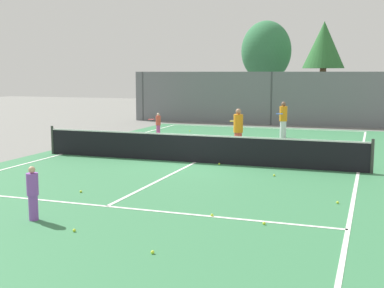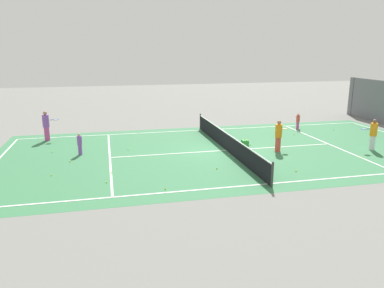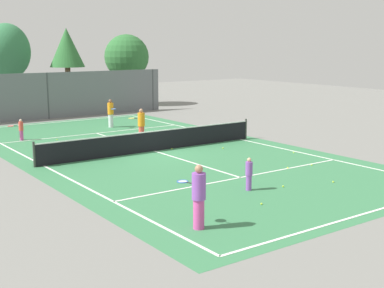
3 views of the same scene
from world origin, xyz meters
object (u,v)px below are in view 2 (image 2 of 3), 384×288
Objects in this scene: tennis_ball_13 at (52,152)px; tennis_ball_2 at (296,171)px; tennis_ball_12 at (229,154)px; tennis_ball_3 at (128,149)px; player_4 at (46,126)px; ball_crate at (245,143)px; tennis_ball_1 at (165,189)px; player_0 at (279,136)px; tennis_ball_11 at (51,175)px; tennis_ball_7 at (111,173)px; player_2 at (80,144)px; tennis_ball_5 at (362,157)px; tennis_ball_8 at (106,182)px; player_1 at (298,121)px; tennis_ball_6 at (70,161)px; tennis_ball_0 at (250,145)px; tennis_ball_4 at (294,134)px; tennis_ball_9 at (334,130)px; player_3 at (373,134)px; tennis_ball_10 at (217,168)px.

tennis_ball_2 is at bearing 62.12° from tennis_ball_13.
tennis_ball_3 is at bearing -113.59° from tennis_ball_12.
ball_crate is (4.05, 11.45, -0.77)m from player_4.
player_0 is at bearing 121.58° from tennis_ball_1.
tennis_ball_1 is 1.00× the size of tennis_ball_11.
player_0 reaches higher than tennis_ball_7.
tennis_ball_5 is (3.96, 14.37, -0.57)m from player_2.
tennis_ball_3 is 12.59m from tennis_ball_5.
tennis_ball_3 is at bearing -127.53° from tennis_ball_2.
ball_crate is 9.16m from tennis_ball_8.
tennis_ball_5 and tennis_ball_7 have the same top height.
player_1 is 17.46× the size of tennis_ball_6.
tennis_ball_1 is 5.48m from tennis_ball_11.
tennis_ball_13 is at bearing -173.39° from tennis_ball_11.
tennis_ball_4 is at bearing 116.87° from tennis_ball_0.
tennis_ball_9 is at bearing 137.65° from tennis_ball_2.
tennis_ball_5 is at bearing 53.88° from ball_crate.
player_0 is at bearing 74.71° from tennis_ball_3.
ball_crate is 6.45× the size of tennis_ball_13.
player_0 is 11.10m from tennis_ball_6.
tennis_ball_8 is (4.52, -7.97, -0.15)m from ball_crate.
player_1 is 6.20m from player_3.
tennis_ball_4 is at bearing -78.08° from tennis_ball_9.
player_3 is 4.12× the size of ball_crate.
tennis_ball_4 is at bearing 113.99° from tennis_ball_7.
tennis_ball_0 and tennis_ball_7 have the same top height.
tennis_ball_0 is 5.03m from tennis_ball_10.
tennis_ball_5 and tennis_ball_12 have the same top height.
player_0 reaches higher than tennis_ball_2.
tennis_ball_6 is 1.00× the size of tennis_ball_9.
tennis_ball_12 is (-2.08, -6.60, 0.00)m from tennis_ball_5.
player_2 is 17.91× the size of tennis_ball_5.
player_1 is at bearing 112.95° from tennis_ball_11.
tennis_ball_8 is (5.17, -1.24, 0.00)m from tennis_ball_3.
ball_crate is 6.45× the size of tennis_ball_4.
tennis_ball_1 is 1.00× the size of tennis_ball_6.
tennis_ball_10 is (3.85, -3.23, 0.00)m from tennis_ball_0.
player_2 is 17.91× the size of tennis_ball_10.
tennis_ball_1 is (9.47, -10.99, -0.57)m from player_1.
tennis_ball_13 is (0.96, -15.08, 0.00)m from tennis_ball_4.
tennis_ball_4 is 1.00× the size of tennis_ball_5.
player_2 reaches higher than tennis_ball_12.
tennis_ball_2 is (5.23, 9.90, -0.57)m from player_2.
tennis_ball_11 is at bearing -122.00° from tennis_ball_8.
tennis_ball_9 is at bearing 115.50° from tennis_ball_12.
tennis_ball_7 is (3.55, 1.55, -0.57)m from player_2.
tennis_ball_5 is at bearing -21.73° from tennis_ball_9.
tennis_ball_1 and tennis_ball_8 have the same top height.
tennis_ball_6 is at bearing -83.76° from tennis_ball_0.
player_0 is 2.98m from tennis_ball_12.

